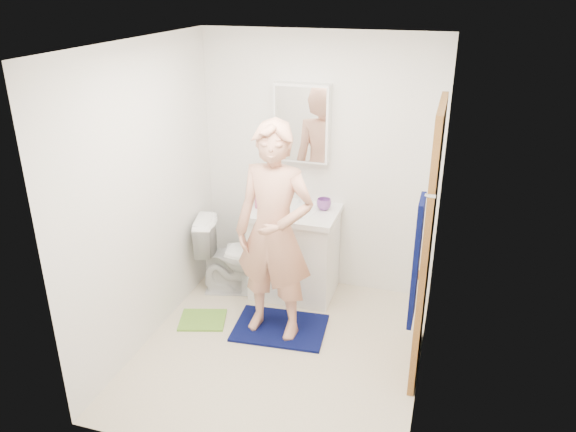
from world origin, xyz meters
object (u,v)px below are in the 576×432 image
(man, at_px, (274,233))
(medicine_cabinet, at_px, (302,123))
(vanity_cabinet, at_px, (294,254))
(toilet, at_px, (236,255))
(toothbrush_cup, at_px, (324,204))
(towel, at_px, (416,262))
(soap_dispenser, at_px, (262,197))

(man, bearing_deg, medicine_cabinet, 97.42)
(vanity_cabinet, distance_m, toilet, 0.55)
(toilet, bearing_deg, vanity_cabinet, -91.36)
(man, bearing_deg, toothbrush_cup, 79.65)
(vanity_cabinet, relative_size, toilet, 1.08)
(toilet, bearing_deg, towel, -142.57)
(toilet, distance_m, soap_dispenser, 0.63)
(medicine_cabinet, bearing_deg, towel, -55.39)
(vanity_cabinet, xyz_separation_m, towel, (1.18, -1.48, 0.85))
(soap_dispenser, bearing_deg, toothbrush_cup, 13.35)
(medicine_cabinet, relative_size, man, 0.39)
(toilet, xyz_separation_m, man, (0.57, -0.56, 0.55))
(towel, distance_m, man, 1.44)
(toothbrush_cup, bearing_deg, toilet, -164.78)
(medicine_cabinet, xyz_separation_m, soap_dispenser, (-0.30, -0.26, -0.65))
(medicine_cabinet, distance_m, man, 1.13)
(towel, xyz_separation_m, man, (-1.15, 0.81, -0.32))
(vanity_cabinet, height_order, toilet, vanity_cabinet)
(soap_dispenser, bearing_deg, toilet, -160.59)
(vanity_cabinet, xyz_separation_m, man, (0.03, -0.68, 0.53))
(soap_dispenser, bearing_deg, towel, -44.35)
(medicine_cabinet, relative_size, toilet, 0.94)
(medicine_cabinet, xyz_separation_m, towel, (1.18, -1.71, -0.35))
(medicine_cabinet, relative_size, soap_dispenser, 3.36)
(soap_dispenser, bearing_deg, man, -62.64)
(vanity_cabinet, distance_m, man, 0.86)
(vanity_cabinet, bearing_deg, soap_dispenser, -172.73)
(vanity_cabinet, relative_size, soap_dispenser, 3.84)
(soap_dispenser, distance_m, man, 0.72)
(towel, bearing_deg, medicine_cabinet, 124.61)
(towel, relative_size, soap_dispenser, 3.84)
(medicine_cabinet, bearing_deg, toothbrush_cup, -28.15)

